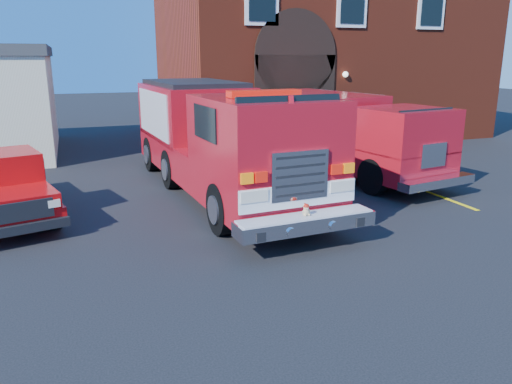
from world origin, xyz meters
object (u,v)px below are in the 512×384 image
object	(u,v)px
pickup_truck	(1,186)
secondary_truck	(343,131)
fire_engine	(219,137)
fire_station	(317,50)

from	to	relation	value
pickup_truck	secondary_truck	world-z (taller)	secondary_truck
pickup_truck	fire_engine	bearing A→B (deg)	3.87
pickup_truck	secondary_truck	bearing A→B (deg)	8.32
fire_station	fire_engine	distance (m)	13.52
fire_station	pickup_truck	xyz separation A→B (m)	(-14.11, -10.71, -3.45)
pickup_truck	fire_station	bearing A→B (deg)	37.20
fire_station	pickup_truck	bearing A→B (deg)	-142.80
fire_engine	pickup_truck	bearing A→B (deg)	-176.13
fire_engine	pickup_truck	distance (m)	5.85
fire_engine	secondary_truck	size ratio (longest dim) A/B	1.23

